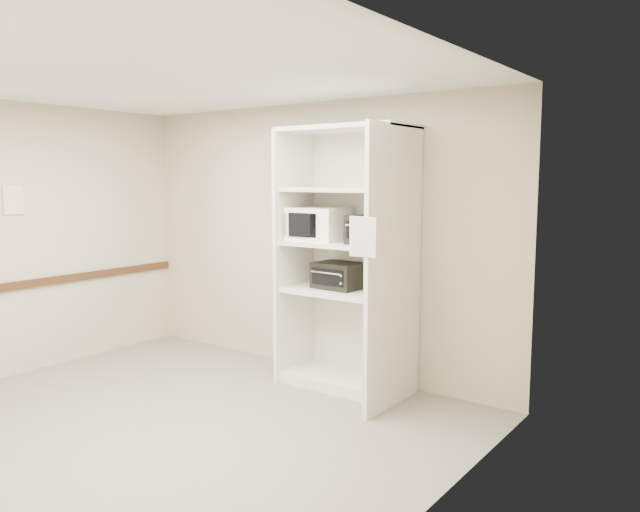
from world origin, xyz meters
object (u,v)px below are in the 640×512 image
Objects in this scene: toaster_oven_upper at (375,230)px; toaster_oven_lower at (339,275)px; microwave at (318,224)px; shelving_unit at (350,268)px.

toaster_oven_upper reaches higher than toaster_oven_lower.
toaster_oven_lower is at bearing 19.44° from microwave.
microwave reaches higher than toaster_oven_lower.
shelving_unit reaches higher than microwave.
toaster_oven_upper is 1.01× the size of toaster_oven_lower.
microwave is at bearing -174.84° from toaster_oven_upper.
shelving_unit reaches higher than toaster_oven_upper.
toaster_oven_lower is at bearing 163.46° from shelving_unit.
toaster_oven_lower is (-0.45, 0.09, -0.46)m from toaster_oven_upper.
microwave is 0.64m from toaster_oven_upper.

